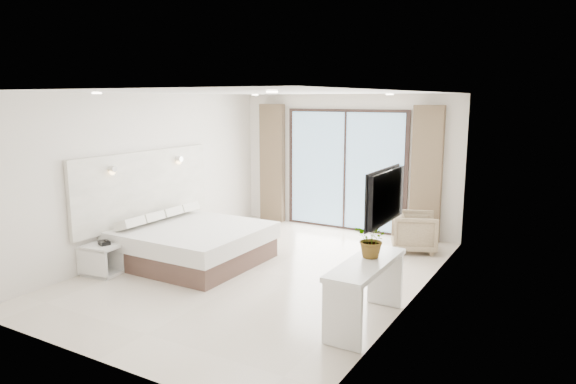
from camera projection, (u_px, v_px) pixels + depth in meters
name	position (u px, v px, depth m)	size (l,w,h in m)	color
ground	(263.00, 272.00, 7.83)	(6.20, 6.20, 0.00)	beige
room_shell	(276.00, 163.00, 8.26)	(4.62, 6.22, 2.72)	silver
bed	(192.00, 243.00, 8.29)	(2.10, 1.99, 0.72)	brown
nightstand	(102.00, 260.00, 7.67)	(0.55, 0.48, 0.46)	silver
phone	(104.00, 243.00, 7.65)	(0.18, 0.14, 0.06)	black
console_desk	(366.00, 280.00, 5.92)	(0.46, 1.48, 0.77)	silver
plant	(373.00, 243.00, 6.00)	(0.41, 0.45, 0.35)	#33662D
armchair	(414.00, 230.00, 8.87)	(0.73, 0.68, 0.75)	#8E7C5D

